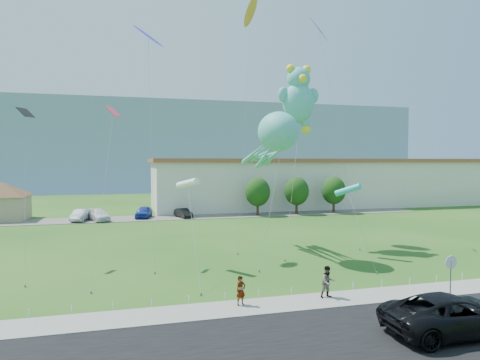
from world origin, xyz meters
name	(u,v)px	position (x,y,z in m)	size (l,w,h in m)	color
ground	(268,290)	(0.00, 0.00, 0.00)	(160.00, 160.00, 0.00)	#1F4C15
road	(329,345)	(0.00, -8.00, 0.03)	(80.00, 8.00, 0.06)	black
sidewalk	(284,304)	(0.00, -2.75, 0.05)	(80.00, 2.50, 0.10)	gray
parking_strip	(187,217)	(0.00, 35.00, 0.03)	(70.00, 6.00, 0.06)	#59544C
hill_ridge	(151,147)	(0.00, 120.00, 12.50)	(160.00, 50.00, 25.00)	#7593A2
pavilion	(2,197)	(-24.00, 38.00, 3.02)	(9.20, 9.20, 5.00)	tan
warehouse	(328,182)	(26.00, 44.00, 4.12)	(61.00, 15.00, 8.20)	beige
stop_sign	(451,266)	(9.50, -4.21, 1.87)	(0.80, 0.07, 2.50)	slate
rope_fence	(275,293)	(0.00, -1.30, 0.25)	(26.05, 0.05, 0.50)	white
tree_near	(258,192)	(10.00, 34.00, 3.39)	(3.60, 3.60, 5.47)	#3F2B19
tree_mid	(297,191)	(16.00, 34.00, 3.39)	(3.60, 3.60, 5.47)	#3F2B19
tree_far	(334,190)	(22.00, 34.00, 3.39)	(3.60, 3.60, 5.47)	#3F2B19
suv	(453,314)	(5.86, -8.48, 0.95)	(2.95, 6.40, 1.78)	black
pedestrian_left	(241,291)	(-2.36, -2.41, 0.89)	(0.57, 0.38, 1.58)	gray
pedestrian_right	(328,282)	(2.74, -2.45, 1.00)	(0.87, 0.68, 1.79)	gray
parked_car_silver	(80,215)	(-13.98, 34.48, 0.79)	(1.56, 4.46, 1.47)	silver
parked_car_white	(99,215)	(-11.62, 34.17, 0.76)	(1.95, 4.81, 1.40)	white
parked_car_blue	(144,212)	(-5.89, 35.54, 0.84)	(1.83, 4.55, 1.55)	#1C349C
parked_car_black	(183,213)	(-0.63, 34.32, 0.68)	(1.31, 3.77, 1.24)	black
octopus_kite	(274,140)	(3.48, 8.87, 9.53)	(4.35, 10.15, 11.75)	#44AAA3
teddy_bear_kite	(299,97)	(7.06, 12.23, 13.62)	(5.38, 6.80, 16.57)	#44AAA3
small_kite_white	(188,184)	(-3.91, 6.62, 6.16)	(0.50, 7.82, 6.65)	white
small_kite_purple	(320,35)	(10.13, 14.24, 20.05)	(2.35, 6.28, 21.29)	#AF32CA
small_kite_black	(25,130)	(-15.43, 10.71, 10.16)	(1.89, 7.70, 11.96)	black
small_kite_cyan	(348,190)	(9.32, 7.11, 5.44)	(1.11, 6.72, 5.91)	#2DBCCE
small_kite_orange	(250,18)	(4.05, 17.68, 22.27)	(4.39, 8.69, 23.66)	#FAA31B
small_kite_blue	(149,41)	(-6.27, 12.72, 17.89)	(1.80, 8.07, 19.05)	#3427DF
small_kite_pink	(111,129)	(-9.27, 9.11, 10.21)	(1.88, 8.72, 12.06)	#FC3854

